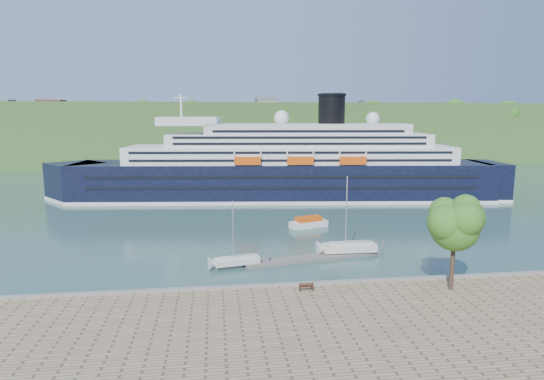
% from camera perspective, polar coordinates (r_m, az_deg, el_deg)
% --- Properties ---
extents(ground, '(400.00, 400.00, 0.00)m').
position_cam_1_polar(ground, '(52.09, 5.94, -12.61)').
color(ground, '#2C4E46').
rests_on(ground, ground).
extents(far_hillside, '(400.00, 50.00, 24.00)m').
position_cam_1_polar(far_hillside, '(192.45, -3.86, 7.19)').
color(far_hillside, '#355421').
rests_on(far_hillside, ground).
extents(quay_coping, '(220.00, 0.50, 0.30)m').
position_cam_1_polar(quay_coping, '(51.49, 6.02, -11.50)').
color(quay_coping, slate).
rests_on(quay_coping, promenade).
extents(cruise_ship, '(109.28, 27.20, 24.30)m').
position_cam_1_polar(cruise_ship, '(105.06, 1.20, 5.42)').
color(cruise_ship, black).
rests_on(cruise_ship, ground).
extents(park_bench, '(1.62, 0.69, 1.03)m').
position_cam_1_polar(park_bench, '(49.44, 4.29, -11.93)').
color(park_bench, '#422112').
rests_on(park_bench, promenade).
extents(promenade_tree, '(6.73, 6.73, 11.15)m').
position_cam_1_polar(promenade_tree, '(51.78, 21.88, -5.72)').
color(promenade_tree, '#2F6219').
rests_on(promenade_tree, promenade).
extents(floating_pontoon, '(19.57, 6.29, 0.43)m').
position_cam_1_polar(floating_pontoon, '(62.88, 5.24, -8.47)').
color(floating_pontoon, slate).
rests_on(floating_pontoon, ground).
extents(sailboat_white_near, '(6.72, 3.10, 8.38)m').
position_cam_1_polar(sailboat_white_near, '(58.58, -4.48, -5.75)').
color(sailboat_white_near, silver).
rests_on(sailboat_white_near, ground).
extents(sailboat_white_far, '(8.29, 2.38, 10.69)m').
position_cam_1_polar(sailboat_white_far, '(64.08, 9.79, -3.47)').
color(sailboat_white_far, silver).
rests_on(sailboat_white_far, ground).
extents(tender_launch, '(7.19, 4.41, 1.88)m').
position_cam_1_polar(tender_launch, '(80.07, 4.62, -4.00)').
color(tender_launch, '#DA4C0C').
rests_on(tender_launch, ground).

